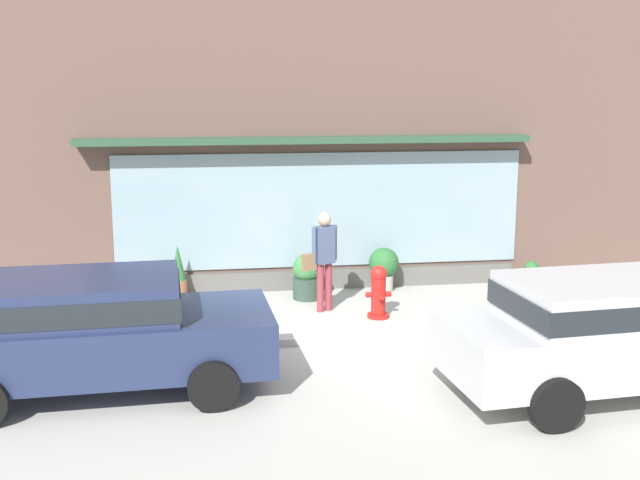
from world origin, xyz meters
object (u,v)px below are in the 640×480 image
object	(u,v)px
potted_plant_low_front	(384,266)
fire_hydrant	(378,292)
parked_car_silver	(621,327)
parked_car_navy	(97,326)
potted_plant_corner_tall	(307,276)
potted_plant_near_hydrant	(178,273)
pedestrian_with_handbag	(323,254)
potted_plant_window_center	(531,273)

from	to	relation	value
potted_plant_low_front	fire_hydrant	bearing A→B (deg)	-106.01
parked_car_silver	parked_car_navy	world-z (taller)	parked_car_navy
potted_plant_corner_tall	potted_plant_near_hydrant	bearing A→B (deg)	171.14
parked_car_navy	potted_plant_corner_tall	world-z (taller)	parked_car_navy
potted_plant_corner_tall	pedestrian_with_handbag	bearing A→B (deg)	-78.94
parked_car_silver	parked_car_navy	xyz separation A→B (m)	(-6.42, 1.00, 0.00)
pedestrian_with_handbag	parked_car_navy	bearing A→B (deg)	18.37
fire_hydrant	potted_plant_corner_tall	world-z (taller)	fire_hydrant
fire_hydrant	potted_plant_window_center	size ratio (longest dim) A/B	1.75
pedestrian_with_handbag	potted_plant_near_hydrant	distance (m)	2.77
potted_plant_window_center	potted_plant_corner_tall	world-z (taller)	potted_plant_corner_tall
pedestrian_with_handbag	potted_plant_near_hydrant	world-z (taller)	pedestrian_with_handbag
parked_car_navy	potted_plant_window_center	size ratio (longest dim) A/B	8.42
fire_hydrant	potted_plant_low_front	size ratio (longest dim) A/B	1.07
parked_car_silver	potted_plant_window_center	distance (m)	5.21
fire_hydrant	pedestrian_with_handbag	xyz separation A→B (m)	(-0.84, 0.50, 0.55)
parked_car_silver	potted_plant_corner_tall	distance (m)	5.89
fire_hydrant	parked_car_silver	bearing A→B (deg)	-57.56
fire_hydrant	parked_car_navy	xyz separation A→B (m)	(-4.16, -2.56, 0.40)
potted_plant_near_hydrant	pedestrian_with_handbag	bearing A→B (deg)	-25.83
parked_car_silver	parked_car_navy	size ratio (longest dim) A/B	1.11
pedestrian_with_handbag	parked_car_navy	world-z (taller)	pedestrian_with_handbag
parked_car_silver	potted_plant_window_center	bearing A→B (deg)	73.94
potted_plant_near_hydrant	potted_plant_window_center	bearing A→B (deg)	-1.52
fire_hydrant	potted_plant_window_center	distance (m)	3.65
fire_hydrant	potted_plant_near_hydrant	size ratio (longest dim) A/B	0.90
potted_plant_corner_tall	parked_car_navy	bearing A→B (deg)	-129.09
parked_car_silver	potted_plant_near_hydrant	size ratio (longest dim) A/B	4.80
fire_hydrant	parked_car_navy	size ratio (longest dim) A/B	0.21
potted_plant_window_center	fire_hydrant	bearing A→B (deg)	-155.46
parked_car_silver	potted_plant_corner_tall	xyz separation A→B (m)	(-3.26, 4.89, -0.43)
potted_plant_window_center	potted_plant_low_front	world-z (taller)	potted_plant_low_front
parked_car_silver	potted_plant_low_front	bearing A→B (deg)	104.69
pedestrian_with_handbag	potted_plant_low_front	bearing A→B (deg)	-163.31
pedestrian_with_handbag	potted_plant_low_front	size ratio (longest dim) A/B	2.07
parked_car_navy	potted_plant_corner_tall	xyz separation A→B (m)	(3.16, 3.89, -0.43)
fire_hydrant	potted_plant_window_center	bearing A→B (deg)	24.54
parked_car_navy	potted_plant_low_front	xyz separation A→B (m)	(4.64, 4.20, -0.37)
pedestrian_with_handbag	parked_car_silver	world-z (taller)	pedestrian_with_handbag
fire_hydrant	potted_plant_low_front	world-z (taller)	fire_hydrant
potted_plant_window_center	potted_plant_corner_tall	size ratio (longest dim) A/B	0.61
potted_plant_corner_tall	potted_plant_near_hydrant	world-z (taller)	potted_plant_near_hydrant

